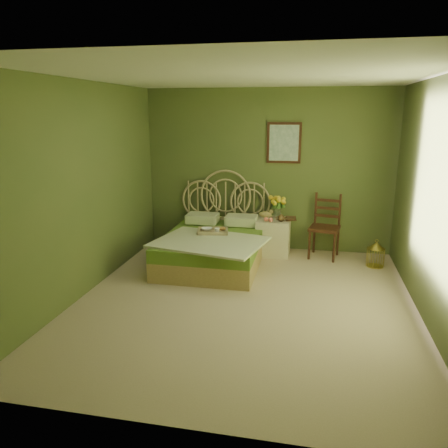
% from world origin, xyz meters
% --- Properties ---
extents(floor, '(4.50, 4.50, 0.00)m').
position_xyz_m(floor, '(0.00, 0.00, 0.00)').
color(floor, tan).
rests_on(floor, ground).
extents(ceiling, '(4.50, 4.50, 0.00)m').
position_xyz_m(ceiling, '(0.00, 0.00, 2.60)').
color(ceiling, silver).
rests_on(ceiling, wall_back).
extents(wall_back, '(4.00, 0.00, 4.00)m').
position_xyz_m(wall_back, '(0.00, 2.25, 1.30)').
color(wall_back, '#596233').
rests_on(wall_back, floor).
extents(wall_left, '(0.00, 4.50, 4.50)m').
position_xyz_m(wall_left, '(-2.00, 0.00, 1.30)').
color(wall_left, '#596233').
rests_on(wall_left, floor).
extents(wall_right, '(0.00, 4.50, 4.50)m').
position_xyz_m(wall_right, '(2.00, 0.00, 1.30)').
color(wall_right, '#596233').
rests_on(wall_right, floor).
extents(wall_art, '(0.54, 0.04, 0.64)m').
position_xyz_m(wall_art, '(0.26, 2.22, 1.75)').
color(wall_art, black).
rests_on(wall_art, wall_back).
extents(bed, '(1.65, 2.09, 1.29)m').
position_xyz_m(bed, '(-0.67, 1.29, 0.29)').
color(bed, tan).
rests_on(bed, floor).
extents(nightstand, '(0.52, 0.52, 1.00)m').
position_xyz_m(nightstand, '(0.16, 1.92, 0.36)').
color(nightstand, beige).
rests_on(nightstand, floor).
extents(chair, '(0.51, 0.51, 0.99)m').
position_xyz_m(chair, '(0.95, 1.98, 0.55)').
color(chair, black).
rests_on(chair, floor).
extents(birdcage, '(0.25, 0.25, 0.38)m').
position_xyz_m(birdcage, '(1.70, 1.62, 0.18)').
color(birdcage, gold).
rests_on(birdcage, floor).
extents(book_lower, '(0.20, 0.25, 0.02)m').
position_xyz_m(book_lower, '(0.34, 1.93, 0.58)').
color(book_lower, '#381E0F').
rests_on(book_lower, nightstand).
extents(book_upper, '(0.17, 0.23, 0.02)m').
position_xyz_m(book_upper, '(0.34, 1.93, 0.60)').
color(book_upper, '#472819').
rests_on(book_upper, nightstand).
extents(cereal_bowl, '(0.19, 0.19, 0.04)m').
position_xyz_m(cereal_bowl, '(-0.78, 1.31, 0.52)').
color(cereal_bowl, white).
rests_on(cereal_bowl, bed).
extents(coffee_cup, '(0.09, 0.09, 0.07)m').
position_xyz_m(coffee_cup, '(-0.60, 1.20, 0.54)').
color(coffee_cup, white).
rests_on(coffee_cup, bed).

